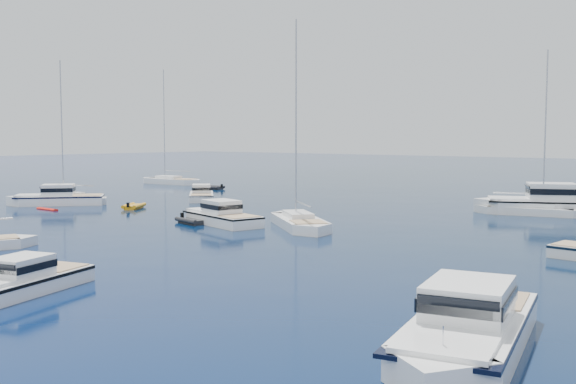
% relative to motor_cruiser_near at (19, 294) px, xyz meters
% --- Properties ---
extents(ground, '(400.00, 400.00, 0.00)m').
position_rel_motor_cruiser_near_xyz_m(ground, '(-8.01, 8.83, 0.00)').
color(ground, '#081A4B').
rests_on(ground, ground).
extents(motor_cruiser_near, '(4.76, 8.55, 2.15)m').
position_rel_motor_cruiser_near_xyz_m(motor_cruiser_near, '(0.00, 0.00, 0.00)').
color(motor_cruiser_near, white).
rests_on(motor_cruiser_near, ground).
extents(motor_cruiser_right, '(5.92, 11.68, 2.94)m').
position_rel_motor_cruiser_near_xyz_m(motor_cruiser_right, '(18.88, 5.03, 0.00)').
color(motor_cruiser_right, white).
rests_on(motor_cruiser_right, ground).
extents(motor_cruiser_left, '(9.12, 9.91, 2.71)m').
position_rel_motor_cruiser_near_xyz_m(motor_cruiser_left, '(-33.88, 22.74, 0.00)').
color(motor_cruiser_left, white).
rests_on(motor_cruiser_left, ground).
extents(motor_cruiser_centre, '(9.91, 5.15, 2.49)m').
position_rel_motor_cruiser_near_xyz_m(motor_cruiser_centre, '(-10.14, 22.74, 0.00)').
color(motor_cruiser_centre, white).
rests_on(motor_cruiser_centre, ground).
extents(motor_cruiser_far_l, '(7.91, 7.72, 2.22)m').
position_rel_motor_cruiser_near_xyz_m(motor_cruiser_far_l, '(-26.41, 36.02, 0.00)').
color(motor_cruiser_far_l, silver).
rests_on(motor_cruiser_far_l, ground).
extents(motor_cruiser_distant, '(14.04, 9.82, 3.57)m').
position_rel_motor_cruiser_near_xyz_m(motor_cruiser_distant, '(7.85, 46.75, 0.00)').
color(motor_cruiser_distant, white).
rests_on(motor_cruiser_distant, ground).
extents(sailboat_mid_r, '(10.75, 9.30, 16.67)m').
position_rel_motor_cruiser_near_xyz_m(sailboat_mid_r, '(-3.98, 25.20, 0.00)').
color(sailboat_mid_r, white).
rests_on(sailboat_mid_r, ground).
extents(sailboat_mid_l, '(10.96, 4.67, 15.63)m').
position_rel_motor_cruiser_near_xyz_m(sailboat_mid_l, '(-34.92, 25.06, 0.00)').
color(sailboat_mid_l, white).
rests_on(sailboat_mid_l, ground).
extents(sailboat_centre, '(10.65, 4.94, 15.16)m').
position_rel_motor_cruiser_near_xyz_m(sailboat_centre, '(6.94, 44.95, 0.00)').
color(sailboat_centre, silver).
rests_on(sailboat_centre, ground).
extents(sailboat_far_l, '(12.19, 4.15, 17.59)m').
position_rel_motor_cruiser_near_xyz_m(sailboat_far_l, '(-48.50, 50.64, 0.00)').
color(sailboat_far_l, white).
rests_on(sailboat_far_l, ground).
extents(tender_yellow, '(3.21, 3.64, 0.95)m').
position_rel_motor_cruiser_near_xyz_m(tender_yellow, '(-24.91, 25.58, 0.00)').
color(tender_yellow, orange).
rests_on(tender_yellow, ground).
extents(tender_grey_near, '(3.48, 2.41, 0.95)m').
position_rel_motor_cruiser_near_xyz_m(tender_grey_near, '(-12.10, 21.46, 0.00)').
color(tender_grey_near, black).
rests_on(tender_grey_near, ground).
extents(tender_grey_far, '(4.02, 2.52, 0.95)m').
position_rel_motor_cruiser_near_xyz_m(tender_grey_far, '(-36.69, 47.38, 0.00)').
color(tender_grey_far, black).
rests_on(tender_grey_far, ground).
extents(kayak_orange, '(3.00, 0.58, 0.30)m').
position_rel_motor_cruiser_near_xyz_m(kayak_orange, '(-30.47, 19.62, 0.00)').
color(kayak_orange, red).
rests_on(kayak_orange, ground).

